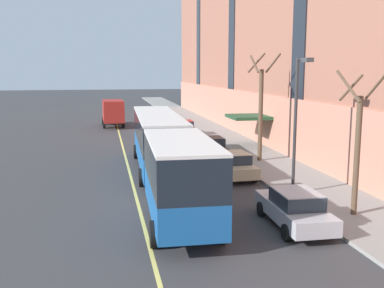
# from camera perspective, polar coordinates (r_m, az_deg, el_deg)

# --- Properties ---
(ground_plane) EXTENTS (260.00, 260.00, 0.00)m
(ground_plane) POSITION_cam_1_polar(r_m,az_deg,el_deg) (22.10, -4.85, -7.45)
(ground_plane) COLOR #38383A
(sidewalk) EXTENTS (4.51, 160.00, 0.15)m
(sidewalk) POSITION_cam_1_polar(r_m,az_deg,el_deg) (27.19, 13.12, -4.29)
(sidewalk) COLOR gray
(sidewalk) RESTS_ON ground
(city_bus) EXTENTS (3.40, 20.49, 3.66)m
(city_bus) POSITION_cam_1_polar(r_m,az_deg,el_deg) (24.69, -3.58, -0.58)
(city_bus) COLOR #19569E
(city_bus) RESTS_ON ground
(parked_car_silver_0) EXTENTS (2.08, 4.78, 1.56)m
(parked_car_silver_0) POSITION_cam_1_polar(r_m,az_deg,el_deg) (19.05, 12.87, -7.96)
(parked_car_silver_0) COLOR #B7B7BC
(parked_car_silver_0) RESTS_ON ground
(parked_car_black_1) EXTENTS (2.01, 4.56, 1.56)m
(parked_car_black_1) POSITION_cam_1_polar(r_m,az_deg,el_deg) (32.91, 2.48, -0.42)
(parked_car_black_1) COLOR black
(parked_car_black_1) RESTS_ON ground
(parked_car_champagne_2) EXTENTS (2.12, 4.56, 1.56)m
(parked_car_champagne_2) POSITION_cam_1_polar(r_m,az_deg,el_deg) (26.96, 5.20, -2.65)
(parked_car_champagne_2) COLOR #BCAD89
(parked_car_champagne_2) RESTS_ON ground
(parked_car_red_3) EXTENTS (2.13, 4.43, 1.56)m
(parked_car_red_3) POSITION_cam_1_polar(r_m,az_deg,el_deg) (43.69, -1.01, 2.02)
(parked_car_red_3) COLOR #B21E19
(parked_car_red_3) RESTS_ON ground
(box_truck) EXTENTS (2.49, 6.53, 3.04)m
(box_truck) POSITION_cam_1_polar(r_m,az_deg,el_deg) (51.69, -10.02, 4.06)
(box_truck) COLOR maroon
(box_truck) RESTS_ON ground
(street_tree_mid_block) EXTENTS (1.62, 1.63, 6.24)m
(street_tree_mid_block) POSITION_cam_1_polar(r_m,az_deg,el_deg) (20.42, 20.23, -0.10)
(street_tree_mid_block) COLOR brown
(street_tree_mid_block) RESTS_ON sidewalk
(street_tree_far_uptown) EXTENTS (1.93, 1.81, 7.42)m
(street_tree_far_uptown) POSITION_cam_1_polar(r_m,az_deg,el_deg) (31.28, 8.73, 4.58)
(street_tree_far_uptown) COLOR brown
(street_tree_far_uptown) RESTS_ON sidewalk
(street_lamp) EXTENTS (0.36, 1.48, 6.85)m
(street_lamp) POSITION_cam_1_polar(r_m,az_deg,el_deg) (22.71, 13.27, 3.99)
(street_lamp) COLOR #2D2D30
(street_lamp) RESTS_ON sidewalk
(lane_centerline) EXTENTS (0.16, 140.00, 0.01)m
(lane_centerline) POSITION_cam_1_polar(r_m,az_deg,el_deg) (24.91, -7.41, -5.54)
(lane_centerline) COLOR #E0D66B
(lane_centerline) RESTS_ON ground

